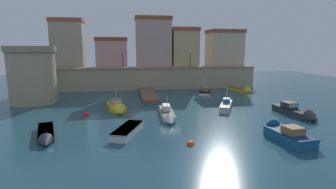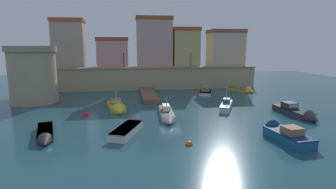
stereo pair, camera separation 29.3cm
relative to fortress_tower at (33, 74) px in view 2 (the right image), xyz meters
name	(u,v)px [view 2 (the right image)]	position (x,y,z in m)	size (l,w,h in m)	color
ground_plane	(170,111)	(18.15, -7.98, -4.00)	(97.91, 97.91, 0.00)	#1E4756
quay_wall	(156,78)	(18.15, 9.81, -1.93)	(37.79, 3.25, 4.11)	tan
old_town_backdrop	(162,46)	(19.76, 13.54, 3.94)	(37.19, 6.17, 9.65)	tan
fortress_tower	(33,74)	(0.00, 0.00, 0.00)	(6.66, 6.66, 7.88)	tan
pier_dock	(149,94)	(16.27, 2.41, -3.71)	(2.41, 11.85, 0.70)	brown
quay_lamp_0	(124,56)	(12.37, 9.81, 2.11)	(0.32, 0.32, 2.96)	black
quay_lamp_1	(191,56)	(24.85, 9.81, 2.09)	(0.32, 0.32, 2.92)	black
moored_boat_0	(117,108)	(11.70, -6.64, -3.64)	(2.88, 6.59, 3.22)	gold
moored_boat_1	(282,133)	(25.99, -19.07, -3.51)	(2.41, 5.72, 1.87)	#195689
moored_boat_2	(244,90)	(33.26, 4.38, -3.74)	(3.63, 5.79, 2.29)	gold
moored_boat_3	(227,104)	(25.57, -7.33, -3.54)	(3.86, 6.23, 3.13)	silver
moored_boat_4	(45,135)	(5.98, -15.98, -3.69)	(2.82, 6.10, 1.20)	#333338
moored_boat_5	(131,127)	(13.27, -14.94, -3.65)	(3.59, 6.25, 1.46)	white
moored_boat_6	(206,91)	(26.12, 3.90, -3.66)	(3.33, 5.39, 3.42)	white
moored_boat_7	(298,113)	(31.99, -12.56, -3.58)	(2.06, 6.90, 1.77)	#333338
moored_boat_8	(167,114)	(17.30, -10.98, -3.62)	(1.68, 7.18, 2.64)	silver
mooring_buoy_0	(189,145)	(17.84, -19.33, -4.00)	(0.62, 0.62, 0.62)	#EA4C19
mooring_buoy_1	(86,115)	(8.20, -8.57, -4.00)	(0.72, 0.72, 0.72)	red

